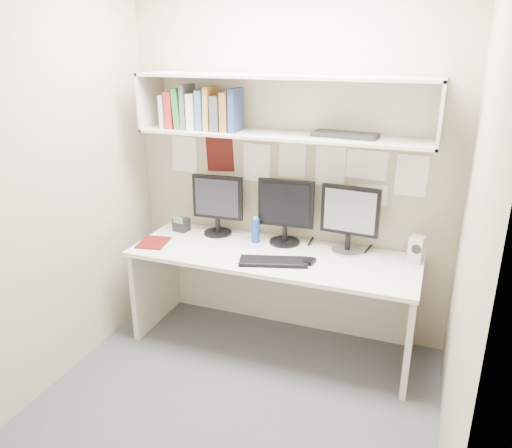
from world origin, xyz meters
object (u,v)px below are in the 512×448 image
at_px(speaker, 416,249).
at_px(maroon_notebook, 153,243).
at_px(desk, 273,299).
at_px(keyboard, 274,262).
at_px(monitor_right, 350,217).
at_px(monitor_center, 286,209).
at_px(monitor_left, 218,202).
at_px(desk_phone, 181,224).

height_order(speaker, maroon_notebook, speaker).
bearing_deg(desk, keyboard, -70.62).
relative_size(desk, monitor_right, 4.24).
xyz_separation_m(monitor_center, monitor_right, (0.46, 0.00, -0.00)).
height_order(desk, monitor_center, monitor_center).
bearing_deg(monitor_center, maroon_notebook, -162.03).
relative_size(desk, monitor_left, 4.39).
bearing_deg(keyboard, desk, 92.95).
bearing_deg(monitor_left, desk_phone, -173.61).
bearing_deg(desk, monitor_left, 157.15).
distance_m(monitor_left, monitor_center, 0.54).
bearing_deg(maroon_notebook, monitor_left, 34.44).
height_order(desk, maroon_notebook, maroon_notebook).
relative_size(monitor_center, speaker, 2.60).
relative_size(monitor_left, maroon_notebook, 1.90).
relative_size(desk, speaker, 10.98).
relative_size(maroon_notebook, desk_phone, 1.79).
bearing_deg(desk_phone, desk, -3.85).
relative_size(keyboard, desk_phone, 3.39).
height_order(maroon_notebook, desk_phone, desk_phone).
distance_m(speaker, maroon_notebook, 1.85).
xyz_separation_m(desk, desk_phone, (-0.81, 0.17, 0.42)).
bearing_deg(keyboard, speaker, 5.43).
relative_size(monitor_left, keyboard, 1.00).
height_order(monitor_center, speaker, monitor_center).
bearing_deg(speaker, monitor_center, -167.67).
distance_m(keyboard, speaker, 0.96).
bearing_deg(maroon_notebook, keyboard, -11.65).
height_order(monitor_center, desk_phone, monitor_center).
bearing_deg(monitor_right, keyboard, -133.55).
bearing_deg(desk, speaker, 11.70).
xyz_separation_m(keyboard, maroon_notebook, (-0.94, 0.02, -0.00)).
distance_m(monitor_center, maroon_notebook, 1.00).
bearing_deg(maroon_notebook, monitor_right, 4.46).
relative_size(monitor_right, maroon_notebook, 1.97).
height_order(monitor_left, speaker, monitor_left).
relative_size(desk, desk_phone, 14.91).
relative_size(monitor_center, monitor_right, 1.01).
bearing_deg(monitor_right, monitor_center, -175.46).
xyz_separation_m(monitor_right, speaker, (0.46, -0.02, -0.17)).
height_order(monitor_left, keyboard, monitor_left).
relative_size(desk, monitor_center, 4.22).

